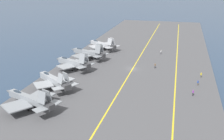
{
  "coord_description": "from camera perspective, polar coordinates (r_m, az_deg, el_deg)",
  "views": [
    {
      "loc": [
        -92.17,
        -16.14,
        30.88
      ],
      "look_at": [
        -10.57,
        4.78,
        2.9
      ],
      "focal_mm": 45.0,
      "sensor_mm": 36.0,
      "label": 1
    }
  ],
  "objects": [
    {
      "name": "ground_plane",
      "position": [
        98.54,
        4.22,
        0.06
      ],
      "size": [
        2000.0,
        2000.0,
        0.0
      ],
      "primitive_type": "plane",
      "color": "navy"
    },
    {
      "name": "carrier_deck",
      "position": [
        98.48,
        4.22,
        0.17
      ],
      "size": [
        228.57,
        54.06,
        0.4
      ],
      "primitive_type": "cube",
      "color": "#4C4C4F",
      "rests_on": "ground"
    },
    {
      "name": "deck_stripe_foul_line",
      "position": [
        97.09,
        12.89,
        -0.4
      ],
      "size": [
        205.68,
        4.45,
        0.01
      ],
      "primitive_type": "cube",
      "rotation": [
        0.0,
        0.0,
        0.02
      ],
      "color": "yellow",
      "rests_on": "carrier_deck"
    },
    {
      "name": "deck_stripe_centerline",
      "position": [
        98.41,
        4.23,
        0.28
      ],
      "size": [
        205.71,
        0.36,
        0.01
      ],
      "primitive_type": "cube",
      "color": "yellow",
      "rests_on": "carrier_deck"
    },
    {
      "name": "parked_jet_nearest",
      "position": [
        70.74,
        -16.52,
        -5.69
      ],
      "size": [
        13.58,
        17.23,
        6.15
      ],
      "color": "gray",
      "rests_on": "carrier_deck"
    },
    {
      "name": "parked_jet_second",
      "position": [
        82.37,
        -11.83,
        -2.01
      ],
      "size": [
        13.15,
        15.77,
        5.94
      ],
      "color": "#93999E",
      "rests_on": "carrier_deck"
    },
    {
      "name": "parked_jet_third",
      "position": [
        97.2,
        -7.99,
        1.52
      ],
      "size": [
        12.05,
        15.59,
        6.74
      ],
      "color": "gray",
      "rests_on": "carrier_deck"
    },
    {
      "name": "parked_jet_fourth",
      "position": [
        109.59,
        -4.92,
        3.54
      ],
      "size": [
        13.84,
        16.99,
        6.7
      ],
      "color": "gray",
      "rests_on": "carrier_deck"
    },
    {
      "name": "parked_jet_fifth",
      "position": [
        124.15,
        -2.02,
        5.24
      ],
      "size": [
        13.26,
        16.53,
        5.96
      ],
      "color": "#A8AAAF",
      "rests_on": "carrier_deck"
    },
    {
      "name": "crew_purple_vest",
      "position": [
        78.69,
        16.14,
        -4.4
      ],
      "size": [
        0.3,
        0.41,
        1.82
      ],
      "color": "#232328",
      "rests_on": "carrier_deck"
    },
    {
      "name": "crew_white_vest",
      "position": [
        118.25,
        9.91,
        3.63
      ],
      "size": [
        0.44,
        0.36,
        1.73
      ],
      "color": "#232328",
      "rests_on": "carrier_deck"
    },
    {
      "name": "crew_yellow_vest",
      "position": [
        93.59,
        17.65,
        -0.93
      ],
      "size": [
        0.42,
        0.46,
        1.7
      ],
      "color": "#4C473D",
      "rests_on": "carrier_deck"
    },
    {
      "name": "crew_blue_vest",
      "position": [
        86.48,
        17.06,
        -2.46
      ],
      "size": [
        0.44,
        0.46,
        1.69
      ],
      "color": "#4C473D",
      "rests_on": "carrier_deck"
    },
    {
      "name": "crew_brown_vest",
      "position": [
        99.5,
        8.74,
        0.93
      ],
      "size": [
        0.46,
        0.44,
        1.85
      ],
      "color": "#232328",
      "rests_on": "carrier_deck"
    }
  ]
}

